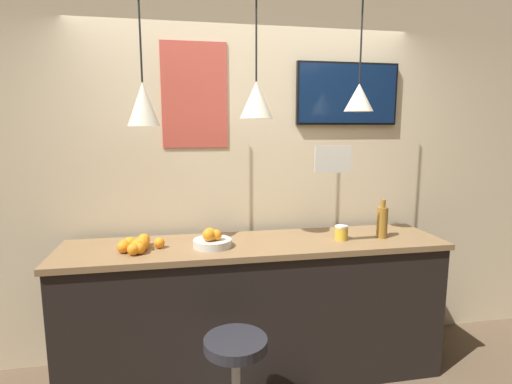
# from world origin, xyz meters

# --- Properties ---
(back_wall) EXTENTS (8.00, 0.06, 2.90)m
(back_wall) POSITION_xyz_m (0.00, 1.14, 1.45)
(back_wall) COLOR beige
(back_wall) RESTS_ON ground_plane
(service_counter) EXTENTS (2.62, 0.61, 0.99)m
(service_counter) POSITION_xyz_m (0.00, 0.72, 0.49)
(service_counter) COLOR black
(service_counter) RESTS_ON ground_plane
(bar_stool) EXTENTS (0.38, 0.38, 0.63)m
(bar_stool) POSITION_xyz_m (-0.23, 0.12, 0.43)
(bar_stool) COLOR #B7B7BC
(bar_stool) RESTS_ON ground_plane
(fruit_bowl) EXTENTS (0.25, 0.25, 0.13)m
(fruit_bowl) POSITION_xyz_m (-0.31, 0.67, 1.03)
(fruit_bowl) COLOR beige
(fruit_bowl) RESTS_ON service_counter
(orange_pile) EXTENTS (0.29, 0.28, 0.09)m
(orange_pile) POSITION_xyz_m (-0.78, 0.68, 1.02)
(orange_pile) COLOR orange
(orange_pile) RESTS_ON service_counter
(juice_bottle) EXTENTS (0.08, 0.08, 0.28)m
(juice_bottle) POSITION_xyz_m (0.91, 0.67, 1.10)
(juice_bottle) COLOR olive
(juice_bottle) RESTS_ON service_counter
(spread_jar) EXTENTS (0.09, 0.09, 0.10)m
(spread_jar) POSITION_xyz_m (0.60, 0.67, 1.04)
(spread_jar) COLOR gold
(spread_jar) RESTS_ON service_counter
(pendant_lamp_left) EXTENTS (0.20, 0.20, 1.03)m
(pendant_lamp_left) POSITION_xyz_m (-0.71, 0.71, 1.91)
(pendant_lamp_left) COLOR black
(pendant_lamp_middle) EXTENTS (0.22, 0.22, 0.98)m
(pendant_lamp_middle) POSITION_xyz_m (0.00, 0.71, 1.94)
(pendant_lamp_middle) COLOR black
(pendant_lamp_right) EXTENTS (0.20, 0.20, 0.93)m
(pendant_lamp_right) POSITION_xyz_m (0.71, 0.71, 1.97)
(pendant_lamp_right) COLOR black
(mounted_tv) EXTENTS (0.81, 0.04, 0.47)m
(mounted_tv) POSITION_xyz_m (0.79, 1.09, 2.02)
(mounted_tv) COLOR black
(hanging_menu_board) EXTENTS (0.24, 0.01, 0.17)m
(hanging_menu_board) POSITION_xyz_m (0.45, 0.50, 1.57)
(hanging_menu_board) COLOR silver
(wall_poster) EXTENTS (0.47, 0.01, 0.75)m
(wall_poster) POSITION_xyz_m (-0.38, 1.10, 1.99)
(wall_poster) COLOR #C64C3D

